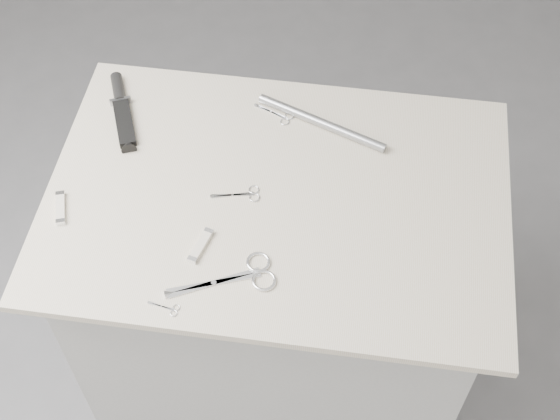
# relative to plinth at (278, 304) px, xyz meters

# --- Properties ---
(ground) EXTENTS (4.00, 4.00, 0.01)m
(ground) POSITION_rel_plinth_xyz_m (0.00, 0.00, -0.46)
(ground) COLOR slate
(ground) RESTS_ON ground
(plinth) EXTENTS (0.90, 0.60, 0.90)m
(plinth) POSITION_rel_plinth_xyz_m (0.00, 0.00, 0.00)
(plinth) COLOR #B4B4B1
(plinth) RESTS_ON ground
(display_board) EXTENTS (1.00, 0.70, 0.02)m
(display_board) POSITION_rel_plinth_xyz_m (0.00, 0.00, 0.46)
(display_board) COLOR beige
(display_board) RESTS_ON plinth
(large_shears) EXTENTS (0.22, 0.14, 0.01)m
(large_shears) POSITION_rel_plinth_xyz_m (-0.04, -0.21, 0.47)
(large_shears) COLOR white
(large_shears) RESTS_ON display_board
(embroidery_scissors_a) EXTENTS (0.11, 0.05, 0.00)m
(embroidery_scissors_a) POSITION_rel_plinth_xyz_m (-0.07, -0.01, 0.47)
(embroidery_scissors_a) COLOR white
(embroidery_scissors_a) RESTS_ON display_board
(embroidery_scissors_b) EXTENTS (0.10, 0.06, 0.00)m
(embroidery_scissors_b) POSITION_rel_plinth_xyz_m (-0.03, 0.23, 0.47)
(embroidery_scissors_b) COLOR white
(embroidery_scissors_b) RESTS_ON display_board
(tiny_scissors) EXTENTS (0.07, 0.03, 0.00)m
(tiny_scissors) POSITION_rel_plinth_xyz_m (-0.17, -0.31, 0.47)
(tiny_scissors) COLOR white
(tiny_scissors) RESTS_ON display_board
(sheathed_knife) EXTENTS (0.12, 0.23, 0.03)m
(sheathed_knife) POSITION_rel_plinth_xyz_m (-0.40, 0.20, 0.48)
(sheathed_knife) COLOR black
(sheathed_knife) RESTS_ON display_board
(pocket_knife_a) EXTENTS (0.04, 0.09, 0.01)m
(pocket_knife_a) POSITION_rel_plinth_xyz_m (-0.45, -0.10, 0.48)
(pocket_knife_a) COLOR #EEE5D0
(pocket_knife_a) RESTS_ON display_board
(pocket_knife_b) EXTENTS (0.04, 0.09, 0.01)m
(pocket_knife_b) POSITION_rel_plinth_xyz_m (-0.14, -0.16, 0.48)
(pocket_knife_b) COLOR #EEE5D0
(pocket_knife_b) RESTS_ON display_board
(metal_rail) EXTENTS (0.31, 0.14, 0.02)m
(metal_rail) POSITION_rel_plinth_xyz_m (0.07, 0.22, 0.48)
(metal_rail) COLOR #96999E
(metal_rail) RESTS_ON display_board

